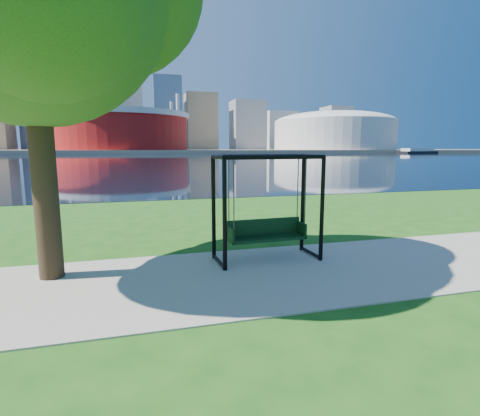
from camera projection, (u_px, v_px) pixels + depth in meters
name	position (u px, v px, depth m)	size (l,w,h in m)	color
ground	(249.00, 269.00, 8.47)	(900.00, 900.00, 0.00)	#1E5114
path	(256.00, 275.00, 7.99)	(120.00, 4.00, 0.03)	#9E937F
river	(143.00, 158.00, 105.48)	(900.00, 180.00, 0.02)	black
far_bank	(137.00, 151.00, 299.34)	(900.00, 228.00, 2.00)	#937F60
stadium	(120.00, 130.00, 227.08)	(83.00, 83.00, 32.00)	maroon
arena	(334.00, 130.00, 265.43)	(84.00, 84.00, 26.56)	beige
skyline	(130.00, 108.00, 305.48)	(392.00, 66.00, 96.50)	gray
swing	(267.00, 210.00, 8.95)	(2.54, 1.19, 2.55)	black
barge	(418.00, 151.00, 227.78)	(30.58, 15.00, 2.95)	black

